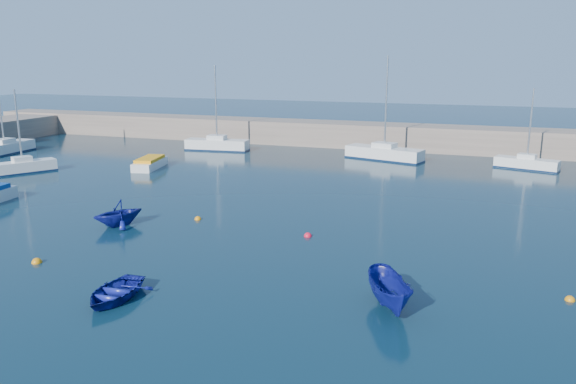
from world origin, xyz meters
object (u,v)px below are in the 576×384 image
(dinghy_right, at_px, (390,292))
(sailboat_6, at_px, (384,153))
(sailboat_4, at_px, (5,148))
(sailboat_7, at_px, (527,163))
(sailboat_3, at_px, (23,167))
(sailboat_5, at_px, (217,144))
(dinghy_center, at_px, (114,292))
(motorboat_2, at_px, (150,163))
(dinghy_left, at_px, (118,213))

(dinghy_right, bearing_deg, sailboat_6, 75.22)
(sailboat_4, distance_m, sailboat_7, 50.82)
(sailboat_3, bearing_deg, sailboat_7, 51.92)
(dinghy_right, bearing_deg, sailboat_5, 100.79)
(dinghy_center, bearing_deg, motorboat_2, 116.79)
(sailboat_4, height_order, sailboat_7, sailboat_4)
(motorboat_2, bearing_deg, sailboat_5, 72.40)
(dinghy_center, xyz_separation_m, dinghy_right, (10.64, 2.90, 0.35))
(sailboat_5, bearing_deg, sailboat_3, 142.71)
(motorboat_2, bearing_deg, sailboat_7, 6.75)
(sailboat_5, distance_m, dinghy_right, 40.72)
(sailboat_3, relative_size, dinghy_right, 1.98)
(dinghy_left, bearing_deg, sailboat_7, 78.94)
(sailboat_4, distance_m, dinghy_right, 49.39)
(sailboat_5, xyz_separation_m, dinghy_center, (13.30, -35.84, -0.30))
(motorboat_2, height_order, dinghy_right, dinghy_right)
(sailboat_5, height_order, motorboat_2, sailboat_5)
(sailboat_4, xyz_separation_m, sailboat_5, (19.49, 9.41, 0.03))
(sailboat_7, bearing_deg, sailboat_5, 106.00)
(motorboat_2, bearing_deg, dinghy_right, -53.01)
(motorboat_2, relative_size, dinghy_left, 1.70)
(sailboat_3, height_order, motorboat_2, sailboat_3)
(sailboat_3, xyz_separation_m, dinghy_center, (23.39, -19.19, -0.23))
(sailboat_3, bearing_deg, motorboat_2, 61.77)
(dinghy_center, relative_size, dinghy_right, 0.91)
(sailboat_6, bearing_deg, dinghy_left, 174.49)
(sailboat_5, relative_size, sailboat_6, 0.90)
(sailboat_4, bearing_deg, sailboat_5, 22.21)
(dinghy_left, bearing_deg, motorboat_2, 147.59)
(sailboat_3, height_order, sailboat_5, sailboat_5)
(sailboat_3, bearing_deg, sailboat_5, 88.91)
(sailboat_7, relative_size, motorboat_2, 1.42)
(dinghy_center, xyz_separation_m, dinghy_left, (-6.17, 8.80, 0.43))
(sailboat_3, bearing_deg, dinghy_right, 4.56)
(sailboat_7, relative_size, dinghy_left, 2.42)
(sailboat_6, relative_size, dinghy_center, 3.01)
(sailboat_4, distance_m, motorboat_2, 18.46)
(sailboat_7, distance_m, dinghy_center, 39.40)
(dinghy_center, bearing_deg, sailboat_4, 137.71)
(motorboat_2, bearing_deg, sailboat_6, 19.02)
(sailboat_7, relative_size, dinghy_right, 1.98)
(sailboat_7, height_order, motorboat_2, sailboat_7)
(sailboat_7, relative_size, dinghy_center, 2.17)
(sailboat_3, distance_m, sailboat_4, 11.86)
(sailboat_4, relative_size, dinghy_center, 2.73)
(sailboat_5, bearing_deg, sailboat_7, -96.83)
(sailboat_4, bearing_deg, dinghy_left, -37.09)
(sailboat_5, relative_size, dinghy_left, 3.03)
(motorboat_2, bearing_deg, dinghy_center, -71.72)
(sailboat_3, distance_m, sailboat_6, 32.62)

